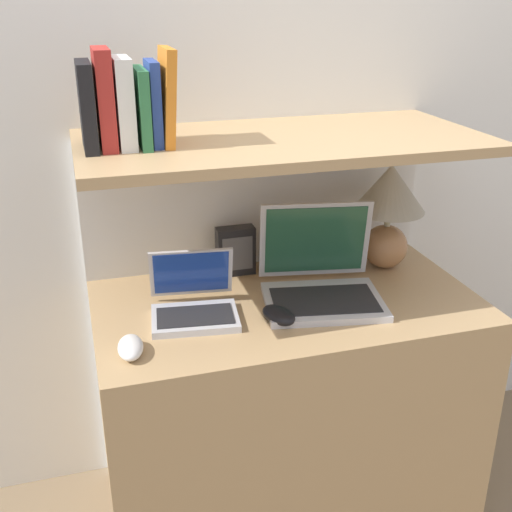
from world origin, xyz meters
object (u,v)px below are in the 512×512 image
Objects in this scene: router_box at (236,251)px; book_red at (104,99)px; computer_mouse at (279,315)px; book_white at (124,103)px; laptop_small at (194,303)px; book_green at (142,108)px; laptop_large at (321,280)px; book_orange at (167,97)px; second_mouse at (131,347)px; book_black at (87,106)px; table_lamp at (389,204)px; book_blue at (154,104)px.

router_box is 0.66m from book_red.
computer_mouse is 0.73m from book_red.
book_white is (-0.33, -0.17, 0.51)m from router_box.
book_green is (-0.10, 0.08, 0.53)m from laptop_small.
book_orange is at bearing 170.03° from laptop_large.
router_box is at bearing 26.66° from book_white.
laptop_small is 0.55m from book_green.
second_mouse is 0.62× the size of book_green.
laptop_large is 0.79m from book_red.
laptop_small is 0.60m from book_red.
computer_mouse is 0.74m from book_black.
table_lamp is at bearing 5.13° from book_black.
book_white is (0.09, 0.00, 0.00)m from book_black.
table_lamp is 0.83m from book_blue.
second_mouse is at bearing -117.77° from book_blue.
book_black is 0.05m from book_red.
book_white is 1.05× the size of book_blue.
book_white is at bearing 77.79° from second_mouse.
laptop_small is 0.55m from book_blue.
book_orange is (0.03, 0.00, 0.02)m from book_blue.
book_white is 1.14× the size of book_green.
table_lamp is 0.90m from book_white.
book_red is (-0.41, 0.18, 0.58)m from computer_mouse.
book_blue reaches higher than laptop_large.
second_mouse is 0.65m from book_orange.
second_mouse is 0.61m from book_green.
book_green reaches higher than laptop_small.
book_white is at bearing 0.00° from book_black.
laptop_large reaches higher than laptop_small.
book_green is 0.92× the size of book_blue.
table_lamp is 1.40× the size of book_red.
router_box is 0.74× the size of book_blue.
table_lamp is 0.56m from computer_mouse.
laptop_large is 1.47× the size of laptop_small.
book_red reaches higher than book_black.
book_orange reaches higher than laptop_large.
book_blue is (0.03, 0.00, 0.01)m from book_green.
laptop_small is (-0.38, -0.01, -0.02)m from laptop_large.
laptop_large is at bearing -50.36° from router_box.
computer_mouse is 0.70m from book_white.
book_orange is at bearing -173.42° from table_lamp.
book_blue is (0.12, 0.00, -0.02)m from book_red.
book_red is (0.04, 0.00, 0.02)m from book_black.
book_black reaches higher than computer_mouse.
book_red is 1.15× the size of book_blue.
book_black is at bearing 99.38° from second_mouse.
book_red is at bearing 180.00° from book_orange.
computer_mouse is at bearing -30.11° from book_green.
book_white is at bearing -174.30° from table_lamp.
book_red is at bearing -180.00° from book_white.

